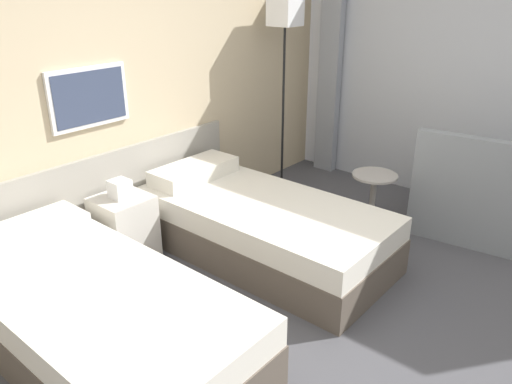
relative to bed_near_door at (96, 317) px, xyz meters
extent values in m
plane|color=#47474C|center=(1.06, -1.00, -0.24)|extent=(16.00, 16.00, 0.00)
cube|color=#C6B28E|center=(1.06, 1.06, 1.11)|extent=(10.00, 0.06, 2.70)
cube|color=gray|center=(0.76, 1.01, 0.17)|extent=(2.65, 0.04, 0.82)
cube|color=white|center=(0.76, 1.01, 1.02)|extent=(0.64, 0.03, 0.44)
cube|color=#333D56|center=(0.76, 1.00, 1.02)|extent=(0.58, 0.01, 0.38)
cube|color=#8E939E|center=(3.52, 0.68, 1.08)|extent=(0.10, 0.24, 2.64)
cube|color=brown|center=(0.00, -0.03, -0.10)|extent=(0.97, 2.02, 0.28)
cube|color=silver|center=(0.00, -0.03, 0.13)|extent=(0.96, 2.00, 0.18)
cube|color=silver|center=(0.00, 0.75, 0.29)|extent=(0.78, 0.34, 0.13)
cube|color=brown|center=(1.52, -0.03, -0.10)|extent=(0.97, 2.02, 0.28)
cube|color=silver|center=(1.52, -0.03, 0.13)|extent=(0.96, 2.00, 0.18)
cube|color=silver|center=(1.52, 0.75, 0.29)|extent=(0.78, 0.34, 0.13)
cube|color=beige|center=(0.76, 0.76, 0.03)|extent=(0.39, 0.39, 0.54)
cube|color=white|center=(0.76, 0.76, 0.37)|extent=(0.14, 0.14, 0.14)
cylinder|color=black|center=(2.73, 0.72, -0.23)|extent=(0.24, 0.24, 0.02)
cylinder|color=black|center=(2.73, 0.72, 0.59)|extent=(0.02, 0.02, 1.63)
cube|color=white|center=(2.73, 0.72, 1.53)|extent=(0.26, 0.26, 0.25)
cylinder|color=gray|center=(2.46, -0.48, -0.24)|extent=(0.25, 0.25, 0.01)
cylinder|color=gray|center=(2.46, -0.48, 0.02)|extent=(0.05, 0.05, 0.49)
cylinder|color=gray|center=(2.46, -0.48, 0.27)|extent=(0.39, 0.39, 0.02)
cube|color=gray|center=(3.02, -1.13, -0.02)|extent=(0.82, 0.96, 0.45)
cube|color=gray|center=(2.71, -1.17, 0.45)|extent=(0.21, 0.88, 0.48)
cube|color=gray|center=(2.97, -0.74, 0.30)|extent=(0.61, 0.16, 0.18)
camera|label=1|loc=(-1.22, -2.26, 1.83)|focal=35.00mm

